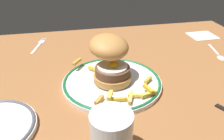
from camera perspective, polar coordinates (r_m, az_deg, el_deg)
name	(u,v)px	position (r cm, az deg, el deg)	size (l,w,h in cm)	color
ground_plane	(116,87)	(66.00, 0.97, -4.15)	(116.94, 89.26, 4.00)	brown
dinner_plate	(112,82)	(62.79, 0.00, -2.99)	(26.97, 26.97, 1.60)	silver
burger	(111,58)	(59.84, -0.35, 2.96)	(14.13, 14.49, 12.65)	#B37E3D
fries_pile	(115,78)	(61.70, 0.86, -2.08)	(20.91, 25.08, 2.37)	#C18B36
water_glass	(111,138)	(42.14, -0.14, -16.62)	(7.55, 7.55, 9.50)	silver
fork	(39,45)	(91.24, -17.76, 5.93)	(5.03, 14.27, 0.36)	silver
spoon	(220,55)	(86.84, 25.19, 3.37)	(4.44, 13.36, 0.90)	silver
napkin	(202,35)	(103.17, 21.55, 7.98)	(10.63, 9.37, 0.40)	silver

